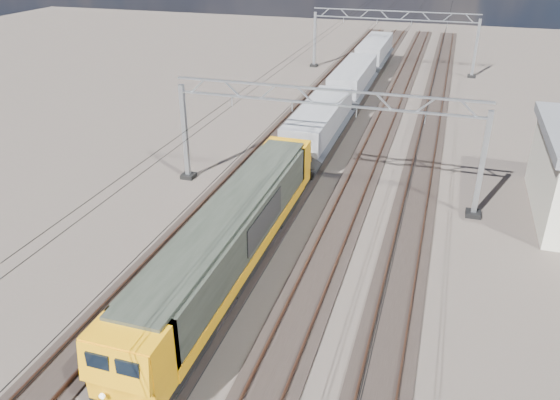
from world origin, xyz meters
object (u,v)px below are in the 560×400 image
(hopper_wagon_mid, at_px, (353,80))
(hopper_wagon_third, at_px, (374,52))
(locomotive, at_px, (232,236))
(catenary_gantry_far, at_px, (393,39))
(hopper_wagon_lead, at_px, (319,125))
(catenary_gantry_mid, at_px, (323,139))

(hopper_wagon_mid, relative_size, hopper_wagon_third, 1.00)
(locomotive, bearing_deg, catenary_gantry_far, 87.52)
(hopper_wagon_lead, height_order, hopper_wagon_mid, same)
(hopper_wagon_third, bearing_deg, hopper_wagon_lead, -90.00)
(hopper_wagon_mid, bearing_deg, catenary_gantry_mid, -84.72)
(locomotive, xyz_separation_m, hopper_wagon_third, (-0.00, 46.10, -0.09))
(catenary_gantry_far, distance_m, hopper_wagon_third, 2.61)
(catenary_gantry_far, distance_m, hopper_wagon_lead, 28.69)
(catenary_gantry_mid, height_order, hopper_wagon_third, catenary_gantry_mid)
(catenary_gantry_far, relative_size, hopper_wagon_third, 1.53)
(hopper_wagon_mid, bearing_deg, catenary_gantry_far, 82.08)
(locomotive, bearing_deg, hopper_wagon_lead, 90.00)
(catenary_gantry_mid, bearing_deg, hopper_wagon_third, 93.20)
(hopper_wagon_mid, bearing_deg, hopper_wagon_third, 90.00)
(catenary_gantry_far, xyz_separation_m, locomotive, (-2.00, -46.27, -1.58))
(locomotive, distance_m, hopper_wagon_third, 46.10)
(locomotive, relative_size, hopper_wagon_mid, 1.62)
(catenary_gantry_far, xyz_separation_m, hopper_wagon_lead, (-2.00, -28.57, -1.67))
(catenary_gantry_mid, height_order, hopper_wagon_mid, catenary_gantry_mid)
(catenary_gantry_far, height_order, hopper_wagon_third, catenary_gantry_far)
(hopper_wagon_lead, xyz_separation_m, hopper_wagon_mid, (0.00, 14.20, 0.00))
(catenary_gantry_far, bearing_deg, catenary_gantry_mid, -90.00)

